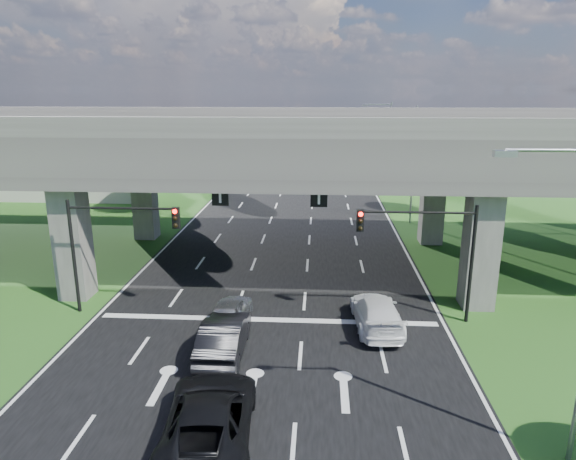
# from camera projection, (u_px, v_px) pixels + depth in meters

# --- Properties ---
(ground) EXTENTS (160.00, 160.00, 0.00)m
(ground) POSITION_uv_depth(u_px,v_px,m) (260.00, 355.00, 22.59)
(ground) COLOR #244D18
(ground) RESTS_ON ground
(road) EXTENTS (18.00, 120.00, 0.03)m
(road) POSITION_uv_depth(u_px,v_px,m) (278.00, 275.00, 32.22)
(road) COLOR black
(road) RESTS_ON ground
(overpass) EXTENTS (80.00, 15.00, 10.00)m
(overpass) POSITION_uv_depth(u_px,v_px,m) (280.00, 145.00, 32.06)
(overpass) COLOR #3A3734
(overpass) RESTS_ON ground
(warehouse) EXTENTS (20.00, 10.00, 4.00)m
(warehouse) POSITION_uv_depth(u_px,v_px,m) (64.00, 176.00, 57.32)
(warehouse) COLOR #9E9E99
(warehouse) RESTS_ON ground
(signal_right) EXTENTS (5.76, 0.54, 6.00)m
(signal_right) POSITION_uv_depth(u_px,v_px,m) (428.00, 241.00, 24.82)
(signal_right) COLOR black
(signal_right) RESTS_ON ground
(signal_left) EXTENTS (5.76, 0.54, 6.00)m
(signal_left) POSITION_uv_depth(u_px,v_px,m) (113.00, 236.00, 25.75)
(signal_left) COLOR black
(signal_left) RESTS_ON ground
(streetlight_far) EXTENTS (3.38, 0.25, 10.00)m
(streetlight_far) POSITION_uv_depth(u_px,v_px,m) (409.00, 156.00, 43.55)
(streetlight_far) COLOR gray
(streetlight_far) RESTS_ON ground
(streetlight_beyond) EXTENTS (3.38, 0.25, 10.00)m
(streetlight_beyond) POSITION_uv_depth(u_px,v_px,m) (386.00, 139.00, 58.96)
(streetlight_beyond) COLOR gray
(streetlight_beyond) RESTS_ON ground
(tree_left_near) EXTENTS (4.50, 4.50, 7.80)m
(tree_left_near) POSITION_uv_depth(u_px,v_px,m) (141.00, 162.00, 47.19)
(tree_left_near) COLOR black
(tree_left_near) RESTS_ON ground
(tree_left_mid) EXTENTS (3.91, 3.90, 6.76)m
(tree_left_mid) POSITION_uv_depth(u_px,v_px,m) (139.00, 158.00, 55.24)
(tree_left_mid) COLOR black
(tree_left_mid) RESTS_ON ground
(tree_left_far) EXTENTS (4.80, 4.80, 8.32)m
(tree_left_far) POSITION_uv_depth(u_px,v_px,m) (193.00, 142.00, 62.45)
(tree_left_far) COLOR black
(tree_left_far) RESTS_ON ground
(tree_right_near) EXTENTS (4.20, 4.20, 7.28)m
(tree_right_near) POSITION_uv_depth(u_px,v_px,m) (433.00, 165.00, 47.59)
(tree_right_near) COLOR black
(tree_right_near) RESTS_ON ground
(tree_right_mid) EXTENTS (3.91, 3.90, 6.76)m
(tree_right_mid) POSITION_uv_depth(u_px,v_px,m) (446.00, 158.00, 55.19)
(tree_right_mid) COLOR black
(tree_right_mid) RESTS_ON ground
(tree_right_far) EXTENTS (4.50, 4.50, 7.80)m
(tree_right_far) POSITION_uv_depth(u_px,v_px,m) (398.00, 144.00, 62.97)
(tree_right_far) COLOR black
(tree_right_far) RESTS_ON ground
(car_silver) EXTENTS (2.02, 4.11, 1.35)m
(car_silver) POSITION_uv_depth(u_px,v_px,m) (230.00, 311.00, 25.40)
(car_silver) COLOR #999BA0
(car_silver) RESTS_ON road
(car_dark) EXTENTS (1.83, 5.10, 1.67)m
(car_dark) POSITION_uv_depth(u_px,v_px,m) (224.00, 337.00, 22.35)
(car_dark) COLOR black
(car_dark) RESTS_ON road
(car_white) EXTENTS (2.46, 5.38, 1.53)m
(car_white) POSITION_uv_depth(u_px,v_px,m) (377.00, 313.00, 24.95)
(car_white) COLOR white
(car_white) RESTS_ON road
(car_trailing) EXTENTS (3.30, 6.35, 1.71)m
(car_trailing) POSITION_uv_depth(u_px,v_px,m) (209.00, 419.00, 16.75)
(car_trailing) COLOR black
(car_trailing) RESTS_ON road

